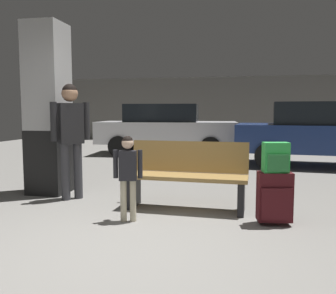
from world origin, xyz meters
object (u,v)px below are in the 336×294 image
suitcase (275,197)px  adult (71,129)px  structural_pillar (48,110)px  parked_car_near (325,132)px  backpack_bright (276,158)px  parked_car_far (166,128)px  bench (187,176)px  child (128,169)px

suitcase → adult: adult is taller
structural_pillar → parked_car_near: structural_pillar is taller
adult → backpack_bright: bearing=-13.3°
structural_pillar → suitcase: size_ratio=4.38×
parked_car_far → bench: bearing=-75.8°
structural_pillar → bench: bearing=-12.5°
parked_car_far → parked_car_near: bearing=-21.7°
backpack_bright → parked_car_near: (1.55, 4.79, 0.03)m
bench → parked_car_far: size_ratio=0.38×
backpack_bright → child: size_ratio=0.34×
structural_pillar → backpack_bright: structural_pillar is taller
suitcase → parked_car_near: bearing=72.1°
parked_car_near → suitcase: bearing=-107.9°
parked_car_far → structural_pillar: bearing=-98.0°
bench → backpack_bright: 1.24m
structural_pillar → suitcase: 3.63m
child → parked_car_far: 6.71m
structural_pillar → child: (1.68, -1.20, -0.69)m
child → parked_car_near: bearing=57.2°
child → adult: size_ratio=0.60×
structural_pillar → parked_car_far: (0.76, 5.44, -0.51)m
backpack_bright → child: 1.69m
backpack_bright → child: child is taller
adult → parked_car_near: size_ratio=0.40×
bench → child: child is taller
backpack_bright → adult: (-2.81, 0.67, 0.27)m
child → parked_car_near: size_ratio=0.24×
adult → parked_car_far: 5.78m
parked_car_near → parked_car_far: size_ratio=1.00×
child → backpack_bright: bearing=7.0°
structural_pillar → parked_car_near: 6.21m
structural_pillar → parked_car_far: size_ratio=0.63×
backpack_bright → adult: adult is taller
backpack_bright → child: (-1.67, -0.21, -0.15)m
suitcase → adult: (-2.81, 0.67, 0.72)m
suitcase → child: size_ratio=0.60×
structural_pillar → suitcase: (3.35, -0.99, -0.99)m
backpack_bright → structural_pillar: bearing=163.5°
child → parked_car_near: (3.22, 4.99, 0.18)m
adult → parked_car_far: adult is taller
backpack_bright → parked_car_far: 6.94m
parked_car_near → parked_car_far: bearing=158.3°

